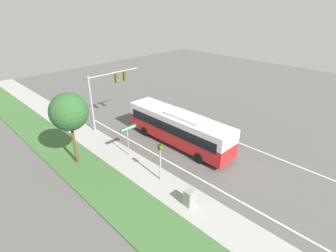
{
  "coord_description": "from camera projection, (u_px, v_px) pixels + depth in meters",
  "views": [
    {
      "loc": [
        -17.09,
        -10.93,
        12.64
      ],
      "look_at": [
        -1.11,
        5.1,
        1.68
      ],
      "focal_mm": 28.0,
      "sensor_mm": 36.0,
      "label": 1
    }
  ],
  "objects": [
    {
      "name": "lane_divider_far",
      "position": [
        239.0,
        143.0,
        25.62
      ],
      "size": [
        0.14,
        30.0,
        0.01
      ],
      "color": "silver",
      "rests_on": "ground_plane"
    },
    {
      "name": "bus",
      "position": [
        179.0,
        127.0,
        24.7
      ],
      "size": [
        2.7,
        11.42,
        3.3
      ],
      "color": "red",
      "rests_on": "ground_plane"
    },
    {
      "name": "ground_plane",
      "position": [
        217.0,
        157.0,
        23.34
      ],
      "size": [
        80.0,
        80.0,
        0.0
      ],
      "primitive_type": "plane",
      "color": "#565451"
    },
    {
      "name": "roadside_tree",
      "position": [
        69.0,
        112.0,
        20.37
      ],
      "size": [
        3.02,
        3.02,
        6.17
      ],
      "color": "brown",
      "rests_on": "grass_verge"
    },
    {
      "name": "street_sign",
      "position": [
        128.0,
        134.0,
        22.56
      ],
      "size": [
        1.65,
        0.08,
        2.99
      ],
      "color": "#939399",
      "rests_on": "ground_plane"
    },
    {
      "name": "utility_cabinet",
      "position": [
        190.0,
        198.0,
        17.5
      ],
      "size": [
        0.7,
        0.59,
        1.17
      ],
      "color": "gray",
      "rests_on": "sidewalk"
    },
    {
      "name": "lane_divider_near",
      "position": [
        191.0,
        174.0,
        21.05
      ],
      "size": [
        0.14,
        30.0,
        0.01
      ],
      "color": "silver",
      "rests_on": "ground_plane"
    },
    {
      "name": "grass_verge",
      "position": [
        134.0,
        210.0,
        17.34
      ],
      "size": [
        3.6,
        80.0,
        0.1
      ],
      "color": "#3D6633",
      "rests_on": "ground_plane"
    },
    {
      "name": "pedestrian_signal",
      "position": [
        160.0,
        157.0,
        19.31
      ],
      "size": [
        0.28,
        0.34,
        3.23
      ],
      "color": "#939399",
      "rests_on": "ground_plane"
    },
    {
      "name": "signal_gantry",
      "position": [
        106.0,
        89.0,
        27.18
      ],
      "size": [
        6.12,
        0.41,
        6.01
      ],
      "color": "#939399",
      "rests_on": "ground_plane"
    },
    {
      "name": "sidewalk",
      "position": [
        168.0,
        188.0,
        19.37
      ],
      "size": [
        2.8,
        80.0,
        0.12
      ],
      "color": "#9E9E99",
      "rests_on": "ground_plane"
    }
  ]
}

